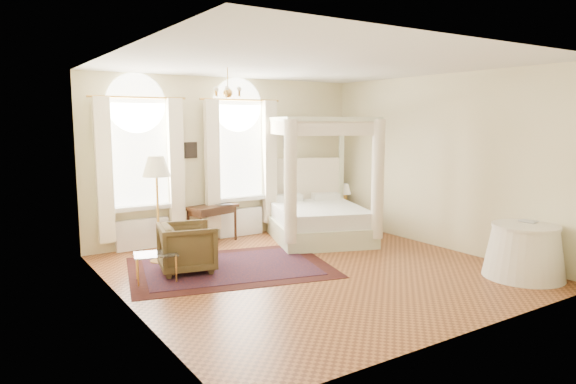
# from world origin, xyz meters

# --- Properties ---
(ground) EXTENTS (6.00, 6.00, 0.00)m
(ground) POSITION_xyz_m (0.00, 0.00, 0.00)
(ground) COLOR #9A582C
(ground) RESTS_ON ground
(room_walls) EXTENTS (6.00, 6.00, 6.00)m
(room_walls) POSITION_xyz_m (0.00, 0.00, 1.98)
(room_walls) COLOR #F5E9BA
(room_walls) RESTS_ON ground
(window_left) EXTENTS (1.62, 0.27, 3.29)m
(window_left) POSITION_xyz_m (-1.90, 2.87, 1.49)
(window_left) COLOR white
(window_left) RESTS_ON room_walls
(window_right) EXTENTS (1.62, 0.27, 3.29)m
(window_right) POSITION_xyz_m (0.20, 2.87, 1.49)
(window_right) COLOR white
(window_right) RESTS_ON room_walls
(chandelier) EXTENTS (0.51, 0.45, 0.50)m
(chandelier) POSITION_xyz_m (-0.90, 1.20, 2.91)
(chandelier) COLOR gold
(chandelier) RESTS_ON room_walls
(wall_pictures) EXTENTS (2.54, 0.03, 0.39)m
(wall_pictures) POSITION_xyz_m (0.09, 2.97, 1.89)
(wall_pictures) COLOR black
(wall_pictures) RESTS_ON room_walls
(canopy_bed) EXTENTS (2.52, 2.78, 2.50)m
(canopy_bed) POSITION_xyz_m (1.41, 1.77, 0.57)
(canopy_bed) COLOR beige
(canopy_bed) RESTS_ON ground
(nightstand) EXTENTS (0.38, 0.35, 0.53)m
(nightstand) POSITION_xyz_m (2.70, 2.60, 0.26)
(nightstand) COLOR #351D0E
(nightstand) RESTS_ON ground
(nightstand_lamp) EXTENTS (0.30, 0.30, 0.44)m
(nightstand_lamp) POSITION_xyz_m (2.79, 2.61, 0.82)
(nightstand_lamp) COLOR gold
(nightstand_lamp) RESTS_ON nightstand
(writing_desk) EXTENTS (1.10, 0.76, 0.75)m
(writing_desk) POSITION_xyz_m (-0.54, 2.70, 0.64)
(writing_desk) COLOR #351D0E
(writing_desk) RESTS_ON ground
(laptop) EXTENTS (0.38, 0.26, 0.03)m
(laptop) POSITION_xyz_m (-0.33, 2.61, 0.76)
(laptop) COLOR black
(laptop) RESTS_ON writing_desk
(stool) EXTENTS (0.51, 0.51, 0.47)m
(stool) POSITION_xyz_m (-1.34, 1.49, 0.39)
(stool) COLOR #43361C
(stool) RESTS_ON ground
(armchair) EXTENTS (1.04, 1.02, 0.79)m
(armchair) POSITION_xyz_m (-1.74, 1.07, 0.40)
(armchair) COLOR #45371D
(armchair) RESTS_ON ground
(coffee_table) EXTENTS (0.73, 0.59, 0.44)m
(coffee_table) POSITION_xyz_m (-2.34, 0.84, 0.39)
(coffee_table) COLOR silver
(coffee_table) RESTS_ON ground
(floor_lamp) EXTENTS (0.47, 0.47, 1.84)m
(floor_lamp) POSITION_xyz_m (-1.94, 1.85, 1.57)
(floor_lamp) COLOR gold
(floor_lamp) RESTS_ON ground
(oriental_rug) EXTENTS (3.73, 3.06, 0.01)m
(oriental_rug) POSITION_xyz_m (-1.06, 0.88, 0.01)
(oriental_rug) COLOR #3B140E
(oriental_rug) RESTS_ON ground
(side_table) EXTENTS (1.22, 1.22, 0.83)m
(side_table) POSITION_xyz_m (2.55, -2.08, 0.41)
(side_table) COLOR white
(side_table) RESTS_ON ground
(book) EXTENTS (0.22, 0.28, 0.02)m
(book) POSITION_xyz_m (2.67, -2.00, 0.85)
(book) COLOR black
(book) RESTS_ON side_table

